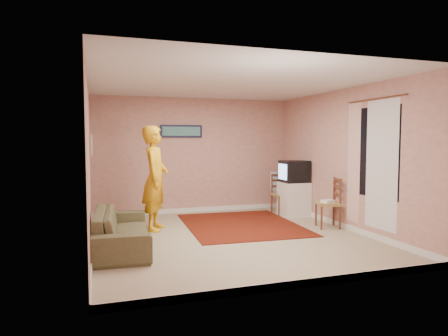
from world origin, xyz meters
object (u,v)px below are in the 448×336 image
object	(u,v)px
crt_tv	(294,171)
chair_b	(328,197)
sofa	(122,229)
person	(155,178)
tv_cabinet	(294,199)
chair_a	(282,189)

from	to	relation	value
crt_tv	chair_b	bearing A→B (deg)	-86.33
sofa	person	distance (m)	1.46
tv_cabinet	chair_a	world-z (taller)	chair_a
sofa	person	xyz separation A→B (m)	(0.68, 1.11, 0.66)
chair_a	sofa	world-z (taller)	chair_a
tv_cabinet	sofa	xyz separation A→B (m)	(-3.75, -1.54, -0.07)
sofa	crt_tv	bearing A→B (deg)	-63.76
tv_cabinet	chair_b	size ratio (longest dim) A/B	1.42
sofa	person	world-z (taller)	person
crt_tv	sofa	xyz separation A→B (m)	(-3.74, -1.54, -0.68)
crt_tv	sofa	bearing A→B (deg)	-156.50
tv_cabinet	person	world-z (taller)	person
tv_cabinet	chair_b	distance (m)	1.27
chair_a	chair_b	size ratio (longest dim) A/B	0.94
chair_a	chair_b	bearing A→B (deg)	-86.97
crt_tv	chair_b	world-z (taller)	crt_tv
chair_b	person	distance (m)	3.25
crt_tv	tv_cabinet	bearing A→B (deg)	0.00
tv_cabinet	person	xyz separation A→B (m)	(-3.07, -0.43, 0.59)
chair_a	person	distance (m)	3.05
person	sofa	bearing A→B (deg)	167.66
chair_a	person	size ratio (longest dim) A/B	0.26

